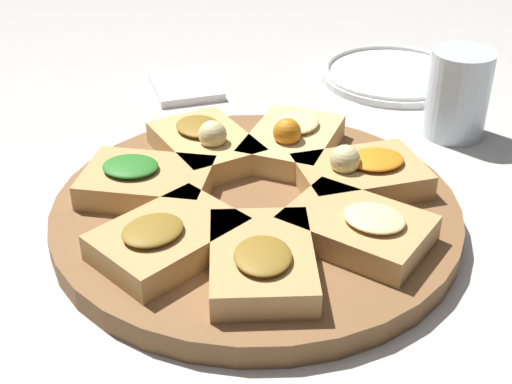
# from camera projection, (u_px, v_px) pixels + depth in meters

# --- Properties ---
(ground_plane) EXTENTS (3.00, 3.00, 0.00)m
(ground_plane) POSITION_uv_depth(u_px,v_px,m) (256.00, 223.00, 0.73)
(ground_plane) COLOR beige
(serving_board) EXTENTS (0.41, 0.41, 0.02)m
(serving_board) POSITION_uv_depth(u_px,v_px,m) (256.00, 213.00, 0.72)
(serving_board) COLOR brown
(serving_board) RESTS_ON ground_plane
(focaccia_slice_0) EXTENTS (0.15, 0.12, 0.05)m
(focaccia_slice_0) POSITION_uv_depth(u_px,v_px,m) (292.00, 140.00, 0.80)
(focaccia_slice_0) COLOR #DBB775
(focaccia_slice_0) RESTS_ON serving_board
(focaccia_slice_1) EXTENTS (0.15, 0.14, 0.05)m
(focaccia_slice_1) POSITION_uv_depth(u_px,v_px,m) (206.00, 143.00, 0.79)
(focaccia_slice_1) COLOR tan
(focaccia_slice_1) RESTS_ON serving_board
(focaccia_slice_2) EXTENTS (0.10, 0.14, 0.04)m
(focaccia_slice_2) POSITION_uv_depth(u_px,v_px,m) (146.00, 181.00, 0.73)
(focaccia_slice_2) COLOR tan
(focaccia_slice_2) RESTS_ON serving_board
(focaccia_slice_3) EXTENTS (0.15, 0.15, 0.04)m
(focaccia_slice_3) POSITION_uv_depth(u_px,v_px,m) (167.00, 238.00, 0.64)
(focaccia_slice_3) COLOR tan
(focaccia_slice_3) RESTS_ON serving_board
(focaccia_slice_4) EXTENTS (0.14, 0.10, 0.04)m
(focaccia_slice_4) POSITION_uv_depth(u_px,v_px,m) (262.00, 260.00, 0.61)
(focaccia_slice_4) COLOR tan
(focaccia_slice_4) RESTS_ON serving_board
(focaccia_slice_5) EXTENTS (0.14, 0.15, 0.04)m
(focaccia_slice_5) POSITION_uv_depth(u_px,v_px,m) (358.00, 227.00, 0.65)
(focaccia_slice_5) COLOR tan
(focaccia_slice_5) RESTS_ON serving_board
(focaccia_slice_6) EXTENTS (0.13, 0.15, 0.05)m
(focaccia_slice_6) POSITION_uv_depth(u_px,v_px,m) (361.00, 174.00, 0.73)
(focaccia_slice_6) COLOR tan
(focaccia_slice_6) RESTS_ON serving_board
(plate_left) EXTENTS (0.22, 0.22, 0.02)m
(plate_left) POSITION_uv_depth(u_px,v_px,m) (394.00, 74.00, 1.05)
(plate_left) COLOR white
(plate_left) RESTS_ON ground_plane
(water_glass) EXTENTS (0.08, 0.08, 0.11)m
(water_glass) POSITION_uv_depth(u_px,v_px,m) (458.00, 94.00, 0.87)
(water_glass) COLOR silver
(water_glass) RESTS_ON ground_plane
(napkin_stack) EXTENTS (0.13, 0.12, 0.01)m
(napkin_stack) POSITION_uv_depth(u_px,v_px,m) (186.00, 87.00, 1.01)
(napkin_stack) COLOR white
(napkin_stack) RESTS_ON ground_plane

